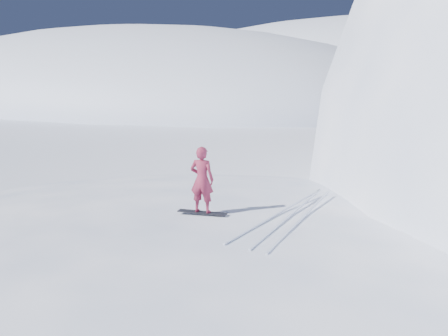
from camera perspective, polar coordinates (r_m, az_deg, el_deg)
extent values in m
ellipsoid|color=white|center=(100.89, -11.81, 7.59)|extent=(120.00, 70.00, 28.00)
ellipsoid|color=white|center=(125.25, 15.71, 8.11)|extent=(140.00, 90.00, 36.00)
ellipsoid|color=white|center=(15.94, 5.14, -12.05)|extent=(7.00, 6.30, 1.00)
cube|color=black|center=(13.82, -2.50, -5.09)|extent=(1.41, 0.71, 0.02)
imported|color=maroon|center=(13.58, -2.54, -1.34)|extent=(0.77, 0.63, 1.83)
ellipsoid|color=white|center=(80.34, -18.95, 6.29)|extent=(8.82, 7.05, 6.17)
cube|color=silver|center=(13.95, 6.48, -4.96)|extent=(0.63, 5.98, 0.04)
cube|color=silver|center=(13.79, 7.71, -5.19)|extent=(1.27, 5.89, 0.04)
cube|color=silver|center=(13.62, 9.08, -5.44)|extent=(1.38, 5.87, 0.04)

